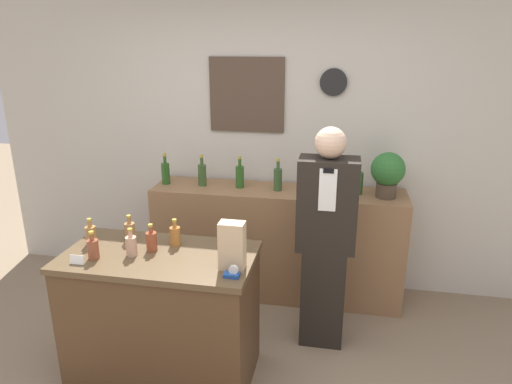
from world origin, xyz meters
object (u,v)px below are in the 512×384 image
Objects in this scene: potted_plant at (388,172)px; tape_dispenser at (232,273)px; paper_bag at (232,246)px; shopkeeper at (325,241)px.

potted_plant reaches higher than tape_dispenser.
potted_plant is 1.28× the size of paper_bag.
potted_plant is 1.70m from tape_dispenser.
tape_dispenser is (0.02, -0.10, -0.12)m from paper_bag.
shopkeeper is at bearing -126.76° from potted_plant.
paper_bag reaches higher than tape_dispenser.
potted_plant is 1.62m from paper_bag.
shopkeeper is 0.94m from tape_dispenser.
potted_plant is at bearing 53.24° from shopkeeper.
shopkeeper is at bearing 52.68° from paper_bag.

